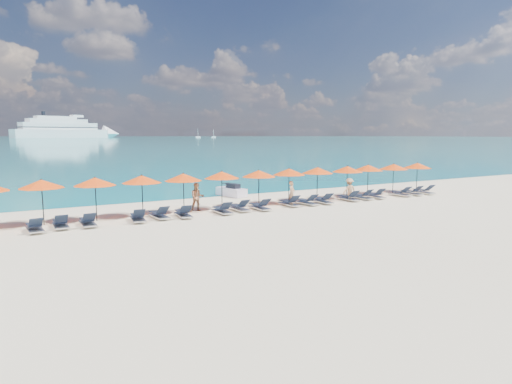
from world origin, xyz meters
TOP-DOWN VIEW (x-y plane):
  - ground at (0.00, 0.00)m, footprint 1400.00×1400.00m
  - sea at (0.00, 660.00)m, footprint 1600.00×1300.00m
  - cruise_ship at (48.21, 588.34)m, footprint 139.19×66.97m
  - sailboat_near at (201.93, 533.42)m, footprint 6.78×2.26m
  - sailboat_far at (231.61, 549.50)m, footprint 6.45×2.15m
  - jetski at (1.67, 9.66)m, footprint 1.48×2.65m
  - beachgoer_a at (3.35, 4.44)m, footprint 0.65×0.61m
  - beachgoer_b at (-2.65, 5.16)m, footprint 0.87×0.61m
  - beachgoer_c at (7.51, 3.85)m, footprint 0.99×0.47m
  - umbrella_2 at (-10.58, 5.24)m, footprint 2.10×2.10m
  - umbrella_3 at (-8.16, 5.08)m, footprint 2.10×2.10m
  - umbrella_4 at (-5.79, 5.12)m, footprint 2.10×2.10m
  - umbrella_5 at (-3.49, 5.06)m, footprint 2.10×2.10m
  - umbrella_6 at (-1.08, 5.22)m, footprint 2.10×2.10m
  - umbrella_7 at (1.28, 4.98)m, footprint 2.10×2.10m
  - umbrella_8 at (3.59, 5.15)m, footprint 2.10×2.10m
  - umbrella_9 at (5.86, 5.16)m, footprint 2.10×2.10m
  - umbrella_10 at (8.27, 4.98)m, footprint 2.10×2.10m
  - umbrella_11 at (10.42, 5.23)m, footprint 2.10×2.10m
  - umbrella_12 at (12.77, 5.06)m, footprint 2.10×2.10m
  - umbrella_13 at (15.28, 5.04)m, footprint 2.10×2.10m
  - lounger_3 at (-11.03, 3.72)m, footprint 0.79×1.75m
  - lounger_4 at (-9.93, 4.02)m, footprint 0.65×1.71m
  - lounger_5 at (-8.75, 3.88)m, footprint 0.66×1.71m
  - lounger_6 at (-6.38, 3.81)m, footprint 0.78×1.75m
  - lounger_7 at (-5.21, 4.04)m, footprint 0.76×1.75m
  - lounger_8 at (-3.99, 3.79)m, footprint 0.76×1.74m
  - lounger_9 at (-1.75, 3.72)m, footprint 0.62×1.70m
  - lounger_10 at (-0.56, 4.00)m, footprint 0.70×1.73m
  - lounger_11 at (0.68, 3.74)m, footprint 0.67×1.72m
  - lounger_12 at (2.93, 4.05)m, footprint 0.62×1.70m
  - lounger_13 at (4.13, 3.91)m, footprint 0.75×1.74m
  - lounger_14 at (5.35, 3.86)m, footprint 0.76×1.75m
  - lounger_15 at (7.55, 3.97)m, footprint 0.64×1.71m
  - lounger_16 at (8.74, 3.99)m, footprint 0.77×1.75m
  - lounger_17 at (9.92, 3.95)m, footprint 0.78×1.75m
  - lounger_18 at (12.23, 3.85)m, footprint 0.63×1.70m
  - lounger_19 at (13.34, 3.78)m, footprint 0.65×1.71m
  - lounger_20 at (14.63, 3.80)m, footprint 0.66×1.71m

SIDE VIEW (x-z plane):
  - ground at x=0.00m, z-range 0.00..0.00m
  - sea at x=0.00m, z-range 0.00..0.01m
  - lounger_3 at x=-11.03m, z-range -0.09..0.56m
  - lounger_4 at x=-9.93m, z-range -0.09..0.56m
  - lounger_5 at x=-8.75m, z-range -0.09..0.56m
  - lounger_6 at x=-6.38m, z-range -0.09..0.56m
  - lounger_7 at x=-5.21m, z-range -0.09..0.56m
  - lounger_8 at x=-3.99m, z-range -0.09..0.56m
  - lounger_9 at x=-1.75m, z-range -0.09..0.56m
  - lounger_10 at x=-0.56m, z-range -0.09..0.56m
  - lounger_11 at x=0.68m, z-range -0.09..0.56m
  - lounger_12 at x=2.93m, z-range -0.09..0.56m
  - lounger_13 at x=4.13m, z-range -0.09..0.56m
  - lounger_14 at x=5.35m, z-range -0.09..0.56m
  - lounger_15 at x=7.55m, z-range -0.09..0.56m
  - lounger_16 at x=8.74m, z-range -0.09..0.56m
  - lounger_17 at x=9.92m, z-range -0.09..0.56m
  - lounger_18 at x=12.23m, z-range -0.09..0.56m
  - lounger_19 at x=13.34m, z-range -0.09..0.56m
  - lounger_20 at x=14.63m, z-range -0.09..0.56m
  - jetski at x=1.67m, z-range -0.08..0.81m
  - beachgoer_a at x=3.35m, z-range 0.00..1.50m
  - beachgoer_c at x=7.51m, z-range 0.00..1.53m
  - beachgoer_b at x=-2.65m, z-range 0.00..1.63m
  - sailboat_far at x=231.61m, z-range -4.70..7.13m
  - sailboat_near at x=201.93m, z-range -4.94..7.49m
  - umbrella_2 at x=-10.58m, z-range 0.88..3.16m
  - umbrella_3 at x=-8.16m, z-range 0.88..3.16m
  - umbrella_4 at x=-5.79m, z-range 0.88..3.16m
  - umbrella_5 at x=-3.49m, z-range 0.88..3.16m
  - umbrella_6 at x=-1.08m, z-range 0.88..3.16m
  - umbrella_7 at x=1.28m, z-range 0.88..3.16m
  - umbrella_8 at x=3.59m, z-range 0.88..3.16m
  - umbrella_9 at x=5.86m, z-range 0.88..3.16m
  - umbrella_10 at x=8.27m, z-range 0.88..3.16m
  - umbrella_11 at x=10.42m, z-range 0.88..3.16m
  - umbrella_12 at x=12.77m, z-range 0.88..3.16m
  - umbrella_13 at x=15.28m, z-range 0.88..3.16m
  - cruise_ship at x=48.21m, z-range -9.32..29.56m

